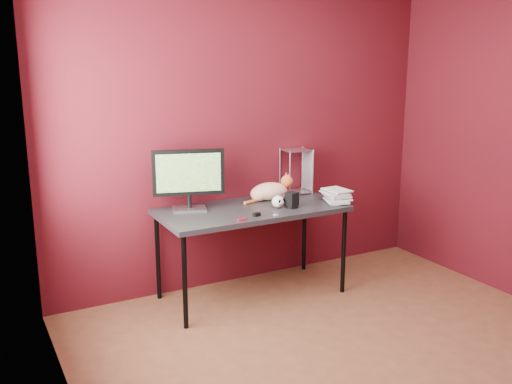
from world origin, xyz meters
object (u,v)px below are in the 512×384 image
monitor (189,177)px  cat (270,191)px  book_stack (329,133)px  speaker (292,200)px  skull_mug (278,202)px  desk (252,214)px

monitor → cat: 0.75m
book_stack → cat: bearing=142.3°
speaker → book_stack: bearing=-16.3°
skull_mug → cat: bearing=62.8°
desk → speaker: bearing=-26.8°
desk → book_stack: bearing=-12.1°
monitor → speaker: 0.84m
desk → skull_mug: size_ratio=14.50×
skull_mug → speaker: 0.11m
monitor → cat: monitor is taller
book_stack → skull_mug: bearing=175.1°
skull_mug → book_stack: bearing=-17.3°
desk → book_stack: (0.63, -0.13, 0.63)m
desk → cat: bearing=31.8°
desk → cat: (0.25, 0.16, 0.13)m
speaker → skull_mug: bearing=136.6°
skull_mug → book_stack: size_ratio=0.09×
desk → speaker: size_ratio=12.07×
skull_mug → speaker: size_ratio=0.83×
desk → speaker: 0.34m
cat → book_stack: bearing=-31.3°
cat → book_stack: size_ratio=0.41×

